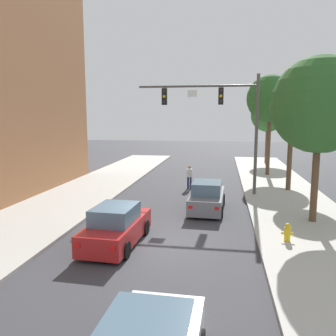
{
  "coord_description": "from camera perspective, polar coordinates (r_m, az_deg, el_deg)",
  "views": [
    {
      "loc": [
        2.54,
        -12.98,
        5.02
      ],
      "look_at": [
        -0.68,
        7.11,
        2.0
      ],
      "focal_mm": 36.69,
      "sensor_mm": 36.0,
      "label": 1
    }
  ],
  "objects": [
    {
      "name": "sidewalk_left",
      "position": [
        16.57,
        -24.9,
        -9.73
      ],
      "size": [
        5.0,
        60.0,
        0.15
      ],
      "primitive_type": "cube",
      "color": "#B2AFA8",
      "rests_on": "ground"
    },
    {
      "name": "ground_plane",
      "position": [
        14.14,
        -1.9,
        -12.35
      ],
      "size": [
        120.0,
        120.0,
        0.0
      ],
      "primitive_type": "plane",
      "color": "#38383D"
    },
    {
      "name": "pedestrian_crossing_road",
      "position": [
        24.21,
        3.58,
        -1.34
      ],
      "size": [
        0.36,
        0.22,
        1.64
      ],
      "color": "#232847",
      "rests_on": "ground"
    },
    {
      "name": "street_tree_farthest",
      "position": [
        38.34,
        16.27,
        8.41
      ],
      "size": [
        3.57,
        3.57,
        6.89
      ],
      "color": "brown",
      "rests_on": "sidewalk_right"
    },
    {
      "name": "street_tree_third",
      "position": [
        30.3,
        16.65,
        10.94
      ],
      "size": [
        3.91,
        3.91,
        8.36
      ],
      "color": "brown",
      "rests_on": "sidewalk_right"
    },
    {
      "name": "sidewalk_right",
      "position": [
        14.44,
        25.0,
        -12.41
      ],
      "size": [
        5.0,
        60.0,
        0.15
      ],
      "primitive_type": "cube",
      "color": "#B2AFA8",
      "rests_on": "ground"
    },
    {
      "name": "fire_hydrant",
      "position": [
        14.61,
        19.23,
        -10.03
      ],
      "size": [
        0.48,
        0.24,
        0.72
      ],
      "color": "gold",
      "rests_on": "sidewalk_right"
    },
    {
      "name": "traffic_signal_mast",
      "position": [
        22.09,
        8.89,
        9.3
      ],
      "size": [
        7.57,
        0.38,
        7.5
      ],
      "color": "#514C47",
      "rests_on": "sidewalk_right"
    },
    {
      "name": "car_following_red",
      "position": [
        13.92,
        -8.58,
        -9.64
      ],
      "size": [
        1.99,
        4.31,
        1.6
      ],
      "color": "#B21E1E",
      "rests_on": "ground"
    },
    {
      "name": "street_tree_second",
      "position": [
        24.23,
        19.94,
        9.4
      ],
      "size": [
        2.98,
        2.98,
        7.03
      ],
      "color": "brown",
      "rests_on": "sidewalk_right"
    },
    {
      "name": "street_tree_nearest",
      "position": [
        17.12,
        23.89,
        9.52
      ],
      "size": [
        4.37,
        4.37,
        7.61
      ],
      "color": "brown",
      "rests_on": "sidewalk_right"
    },
    {
      "name": "car_lead_grey",
      "position": [
        18.76,
        6.51,
        -4.86
      ],
      "size": [
        1.95,
        4.3,
        1.6
      ],
      "color": "slate",
      "rests_on": "ground"
    }
  ]
}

